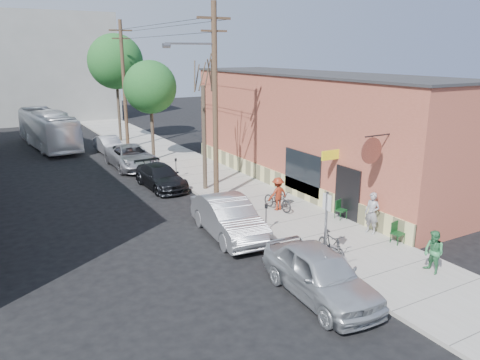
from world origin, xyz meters
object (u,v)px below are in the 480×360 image
tree_bare (204,138)px  parking_meter_far (176,165)px  patron_grey (372,213)px  car_0 (320,274)px  tree_leafy_mid (150,87)px  cyclist (278,194)px  patio_chair_a (341,210)px  car_1 (229,218)px  car_4 (109,145)px  parking_meter_near (266,213)px  parked_bike_b (338,253)px  patron_green (434,252)px  car_2 (161,177)px  utility_pole_near (214,100)px  patio_chair_b (398,233)px  parked_bike_a (331,246)px  sign_post (326,221)px  car_3 (132,157)px  bus (48,129)px  tree_leafy_far (115,62)px

tree_bare → parking_meter_far: bearing=100.3°
patron_grey → car_0: bearing=-72.9°
tree_bare → tree_leafy_mid: size_ratio=0.83×
patron_grey → cyclist: bearing=-171.3°
patio_chair_a → car_1: size_ratio=0.17×
car_1 → car_4: 19.56m
parking_meter_near → tree_leafy_mid: size_ratio=0.18×
patron_grey → parked_bike_b: size_ratio=1.07×
patron_green → car_2: (-4.42, 15.48, -0.25)m
utility_pole_near → patio_chair_a: (3.75, -5.65, -4.82)m
patio_chair_b → car_2: bearing=102.2°
car_2 → parking_meter_far: bearing=37.2°
parked_bike_b → car_0: 2.33m
parking_meter_near → utility_pole_near: size_ratio=0.12×
tree_leafy_mid → parked_bike_a: bearing=-89.9°
parking_meter_near → car_4: bearing=94.5°
sign_post → patron_grey: 4.05m
parking_meter_far → tree_leafy_mid: bearing=84.5°
patio_chair_a → patio_chair_b: same height
tree_leafy_mid → patio_chair_a: size_ratio=8.03×
parked_bike_a → car_1: 4.78m
car_0 → car_3: bearing=94.0°
tree_leafy_mid → patron_grey: (3.28, -18.49, -4.28)m
parking_meter_far → tree_bare: bearing=-79.7°
parking_meter_near → car_3: car_3 is taller
parking_meter_near → parked_bike_a: parking_meter_near is taller
sign_post → tree_leafy_mid: 20.17m
patron_green → sign_post: bearing=-124.5°
tree_bare → car_3: (-2.00, 7.50, -2.30)m
parked_bike_a → cyclist: bearing=82.8°
patio_chair_b → patron_grey: size_ratio=0.48×
tree_bare → car_1: 7.35m
tree_leafy_mid → car_0: size_ratio=1.44×
car_3 → bus: 11.28m
tree_leafy_far → tree_bare: bearing=-90.0°
car_4 → patron_grey: bearing=-78.8°
parking_meter_far → bus: bus is taller
car_0 → bus: 31.11m
parked_bike_b → car_4: 24.43m
tree_bare → car_3: tree_bare is taller
tree_leafy_far → parking_meter_near: bearing=-91.3°
parking_meter_near → car_4: size_ratio=0.30×
parking_meter_far → bus: bearing=109.3°
tree_bare → sign_post: bearing=-92.3°
tree_leafy_mid → patio_chair_b: tree_leafy_mid is taller
car_4 → patio_chair_b: bearing=-79.3°
bus → parking_meter_near: bearing=-83.1°
tree_leafy_mid → car_3: (-2.00, -1.21, -4.56)m
patron_green → parked_bike_a: size_ratio=0.86×
tree_leafy_mid → parked_bike_a: (0.02, -19.69, -4.65)m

